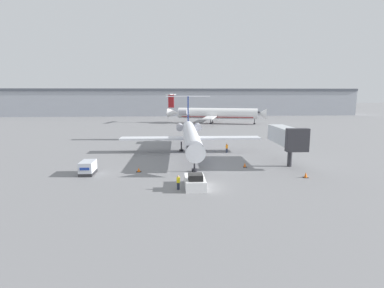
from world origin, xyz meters
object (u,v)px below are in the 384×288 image
pushback_tug (195,182)px  traffic_cone_mid (306,175)px  traffic_cone_right (245,165)px  airplane_parked_far_left (215,113)px  worker_by_wing (227,148)px  jet_bridge (286,136)px  worker_near_tug (178,182)px  airplane_main (191,135)px  luggage_cart (88,168)px  traffic_cone_left (139,170)px

pushback_tug → traffic_cone_mid: 15.56m
traffic_cone_right → airplane_parked_far_left: 66.98m
worker_by_wing → traffic_cone_mid: (7.59, -17.42, -0.60)m
traffic_cone_right → jet_bridge: (7.05, 1.89, 4.09)m
pushback_tug → worker_by_wing: pushback_tug is taller
worker_near_tug → worker_by_wing: size_ratio=0.95×
airplane_main → traffic_cone_right: 14.83m
worker_by_wing → jet_bridge: size_ratio=0.18×
airplane_main → luggage_cart: 21.51m
traffic_cone_left → traffic_cone_right: traffic_cone_right is taller
traffic_cone_right → airplane_parked_far_left: (4.78, 66.72, 3.40)m
worker_by_wing → luggage_cart: bearing=-148.1°
jet_bridge → traffic_cone_right: bearing=-165.0°
luggage_cart → worker_near_tug: size_ratio=1.82×
airplane_parked_far_left → jet_bridge: 64.88m
pushback_tug → luggage_cart: bearing=154.7°
traffic_cone_right → worker_by_wing: bearing=93.9°
worker_by_wing → traffic_cone_mid: worker_by_wing is taller
luggage_cart → worker_by_wing: bearing=31.9°
airplane_main → traffic_cone_right: (7.60, -12.37, -3.01)m
airplane_main → worker_by_wing: size_ratio=18.64×
luggage_cart → traffic_cone_right: luggage_cart is taller
luggage_cart → worker_near_tug: bearing=-31.2°
luggage_cart → airplane_parked_far_left: airplane_parked_far_left is taller
traffic_cone_left → jet_bridge: 23.65m
worker_by_wing → jet_bridge: (7.82, -9.35, 3.48)m
traffic_cone_left → traffic_cone_mid: (22.77, -4.46, 0.07)m
airplane_main → traffic_cone_left: size_ratio=48.40×
traffic_cone_mid → jet_bridge: 9.04m
pushback_tug → worker_by_wing: size_ratio=2.54×
luggage_cart → traffic_cone_right: (22.91, 2.53, -0.59)m
luggage_cart → pushback_tug: bearing=-25.3°
pushback_tug → traffic_cone_left: (-7.56, 7.67, -0.43)m
traffic_cone_mid → traffic_cone_left: bearing=168.9°
worker_near_tug → worker_by_wing: (9.64, 21.35, 0.05)m
worker_by_wing → airplane_parked_far_left: size_ratio=0.05×
pushback_tug → luggage_cart: 16.05m
worker_near_tug → traffic_cone_right: worker_near_tug is taller
worker_near_tug → airplane_main: bearing=82.9°
luggage_cart → traffic_cone_left: luggage_cart is taller
worker_near_tug → jet_bridge: (17.46, 11.99, 3.53)m
traffic_cone_left → jet_bridge: bearing=8.9°
pushback_tug → luggage_cart: pushback_tug is taller
worker_by_wing → traffic_cone_right: worker_by_wing is taller
pushback_tug → airplane_main: bearing=87.9°
luggage_cart → airplane_parked_far_left: bearing=68.2°
airplane_main → worker_by_wing: 7.32m
worker_by_wing → traffic_cone_right: bearing=-86.1°
worker_near_tug → traffic_cone_mid: worker_near_tug is taller
pushback_tug → traffic_cone_mid: bearing=11.9°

